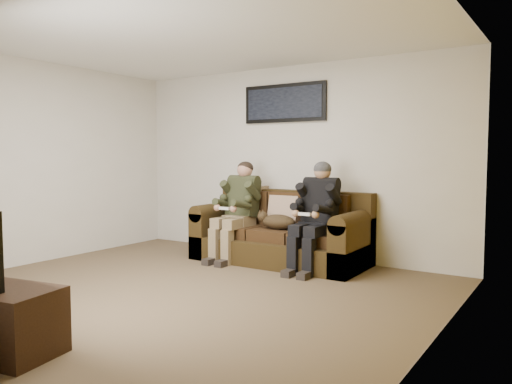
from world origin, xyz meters
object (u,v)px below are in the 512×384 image
Objects in this scene: person_left at (238,204)px; cat at (277,221)px; sofa at (282,235)px; person_right at (316,209)px; framed_poster at (284,103)px.

cat is (0.60, 0.02, -0.19)m from person_left.
sofa is 0.72m from person_left.
person_right reaches higher than person_left.
cat is 0.53× the size of framed_poster.
person_right is 1.67m from framed_poster.
sofa is at bearing 162.02° from person_right.
person_left reaches higher than cat.
framed_poster reaches higher than sofa.
cat is at bearing -68.16° from framed_poster.
person_left is 0.99× the size of person_right.
person_right is (1.16, 0.00, 0.00)m from person_left.
person_left is (-0.58, -0.19, 0.39)m from sofa.
person_left reaches higher than sofa.
framed_poster is (-0.78, 0.57, 1.36)m from person_right.
sofa is 1.72× the size of person_left.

